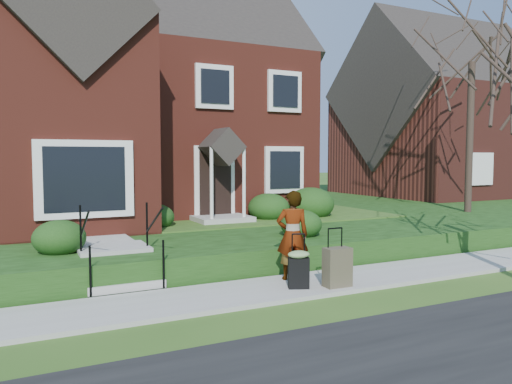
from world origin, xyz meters
TOP-DOWN VIEW (x-y plane):
  - ground at (0.00, 0.00)m, footprint 120.00×120.00m
  - sidewalk at (0.00, 0.00)m, footprint 60.00×1.60m
  - terrace at (4.00, 10.90)m, footprint 44.00×20.00m
  - walkway at (-2.50, 5.00)m, footprint 1.20×6.00m
  - main_house at (-0.21, 9.61)m, footprint 10.40×10.20m
  - neighbour_house at (16.00, 11.00)m, footprint 9.40×8.00m
  - front_steps at (-2.50, 1.84)m, footprint 1.40×2.02m
  - foundation_shrubs at (0.22, 4.78)m, footprint 9.99×4.44m
  - woman at (0.63, 0.38)m, footprint 0.75×0.61m
  - suitcase_black at (0.39, -0.26)m, footprint 0.52×0.48m
  - suitcase_olive at (1.11, -0.48)m, footprint 0.51×0.29m
  - tree_gap at (9.98, 4.20)m, footprint 5.66×5.66m

SIDE VIEW (x-z plane):
  - ground at x=0.00m, z-range 0.00..0.00m
  - sidewalk at x=0.00m, z-range 0.00..0.08m
  - terrace at x=4.00m, z-range 0.00..0.60m
  - suitcase_olive at x=1.11m, z-range -0.10..1.00m
  - suitcase_black at x=0.39m, z-range -0.03..0.98m
  - front_steps at x=-2.50m, z-range -0.28..1.22m
  - walkway at x=-2.50m, z-range 0.60..0.66m
  - woman at x=0.63m, z-range 0.08..1.85m
  - foundation_shrubs at x=0.22m, z-range 0.54..1.60m
  - neighbour_house at x=16.00m, z-range 0.65..9.85m
  - main_house at x=-0.21m, z-range 0.56..9.96m
  - tree_gap at x=9.98m, z-range 2.21..10.30m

